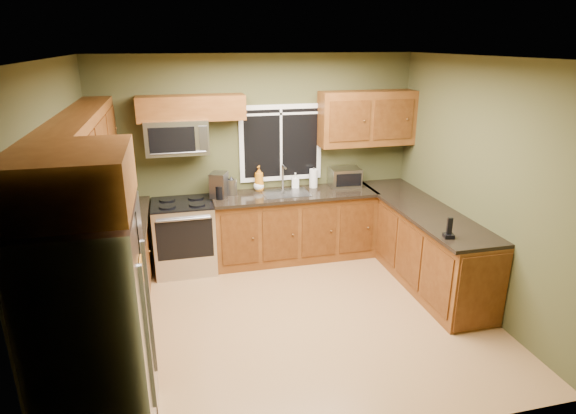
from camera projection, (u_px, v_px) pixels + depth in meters
name	position (u px, v px, depth m)	size (l,w,h in m)	color
floor	(291.00, 318.00, 5.22)	(4.20, 4.20, 0.00)	olive
ceiling	(292.00, 58.00, 4.33)	(4.20, 4.20, 0.00)	white
back_wall	(259.00, 159.00, 6.43)	(4.20, 4.20, 0.00)	#404123
front_wall	(358.00, 284.00, 3.12)	(4.20, 4.20, 0.00)	#404123
left_wall	(64.00, 217.00, 4.31)	(3.60, 3.60, 0.00)	#404123
right_wall	(478.00, 185.00, 5.25)	(3.60, 3.60, 0.00)	#404123
window	(281.00, 143.00, 6.41)	(1.12, 0.03, 1.02)	white
base_cabinets_left	(116.00, 279.00, 5.11)	(0.60, 2.65, 0.90)	brown
countertop_left	(113.00, 238.00, 4.96)	(0.65, 2.65, 0.04)	black
base_cabinets_back	(294.00, 227.00, 6.54)	(2.17, 0.60, 0.90)	brown
countertop_back	(295.00, 194.00, 6.36)	(2.17, 0.65, 0.04)	black
base_cabinets_peninsula	(421.00, 244.00, 5.97)	(0.60, 2.52, 0.90)	brown
countertop_peninsula	(422.00, 209.00, 5.82)	(0.65, 2.50, 0.04)	black
upper_cabinets_left	(84.00, 149.00, 4.61)	(0.33, 2.65, 0.72)	brown
upper_cabinets_back_left	(191.00, 108.00, 5.85)	(1.30, 0.33, 0.30)	brown
upper_cabinets_back_right	(367.00, 118.00, 6.43)	(1.30, 0.33, 0.72)	brown
upper_cabinet_over_fridge	(70.00, 180.00, 2.97)	(0.72, 0.90, 0.38)	brown
refrigerator	(94.00, 336.00, 3.34)	(0.74, 0.90, 1.80)	#B7B7BC
range	(184.00, 236.00, 6.18)	(0.76, 0.69, 0.94)	#B7B7BC
microwave	(177.00, 137.00, 5.89)	(0.76, 0.41, 0.42)	#B7B7BC
sink	(286.00, 192.00, 6.34)	(0.60, 0.42, 0.36)	slate
toaster_oven	(345.00, 177.00, 6.61)	(0.42, 0.34, 0.26)	#B7B7BC
coffee_maker	(219.00, 186.00, 6.13)	(0.27, 0.31, 0.32)	slate
kettle	(232.00, 186.00, 6.25)	(0.15, 0.15, 0.25)	#B7B7BC
paper_towel_roll	(313.00, 178.00, 6.56)	(0.13, 0.13, 0.28)	white
soap_bottle_a	(259.00, 178.00, 6.41)	(0.13, 0.13, 0.33)	orange
soap_bottle_b	(295.00, 180.00, 6.55)	(0.09, 0.10, 0.21)	white
soap_bottle_c	(259.00, 184.00, 6.44)	(0.14, 0.14, 0.18)	white
cordless_phone	(449.00, 232.00, 4.89)	(0.12, 0.12, 0.22)	black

